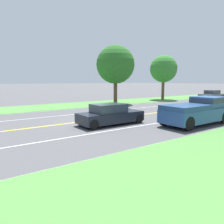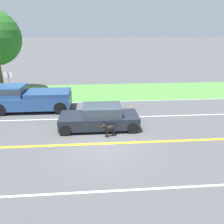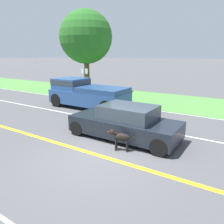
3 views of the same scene
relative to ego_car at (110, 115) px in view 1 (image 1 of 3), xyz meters
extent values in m
plane|color=#4C4C4F|center=(-1.91, -0.06, -0.65)|extent=(400.00, 400.00, 0.00)
cube|color=yellow|center=(-1.91, -0.06, -0.64)|extent=(0.18, 160.00, 0.01)
cube|color=white|center=(5.09, -0.06, -0.64)|extent=(0.14, 160.00, 0.01)
cube|color=white|center=(-8.91, -0.06, -0.64)|extent=(0.14, 160.00, 0.01)
cube|color=white|center=(1.59, -0.06, -0.64)|extent=(0.10, 160.00, 0.01)
cube|color=white|center=(-5.41, -0.06, -0.64)|extent=(0.10, 160.00, 0.01)
cube|color=#4C843D|center=(-11.91, -0.06, -0.63)|extent=(6.00, 160.00, 0.03)
cube|color=black|center=(0.00, 0.04, -0.14)|extent=(1.83, 4.48, 0.66)
cube|color=#2D3842|center=(0.00, -0.14, 0.47)|extent=(1.57, 2.15, 0.56)
cylinder|color=black|center=(0.82, 1.87, -0.33)|extent=(0.22, 0.63, 0.63)
cylinder|color=black|center=(0.82, -1.78, -0.33)|extent=(0.22, 0.63, 0.63)
cylinder|color=black|center=(-0.82, 1.87, -0.33)|extent=(0.22, 0.63, 0.63)
cylinder|color=black|center=(-0.82, -1.78, -0.33)|extent=(0.22, 0.63, 0.63)
ellipsoid|color=black|center=(-1.15, -0.51, -0.13)|extent=(0.36, 0.61, 0.28)
cylinder|color=black|center=(-1.15, -0.30, -0.46)|extent=(0.06, 0.06, 0.38)
cylinder|color=black|center=(-1.02, -0.68, -0.46)|extent=(0.06, 0.06, 0.38)
cylinder|color=black|center=(-1.27, -0.34, -0.46)|extent=(0.06, 0.06, 0.38)
cylinder|color=black|center=(-1.14, -0.73, -0.46)|extent=(0.06, 0.06, 0.38)
cylinder|color=black|center=(-1.23, -0.28, -0.02)|extent=(0.17, 0.19, 0.16)
sphere|color=black|center=(-1.26, -0.18, 0.03)|extent=(0.25, 0.25, 0.20)
ellipsoid|color=#331E14|center=(-1.30, -0.05, 0.02)|extent=(0.11, 0.12, 0.08)
cone|color=black|center=(-1.20, -0.17, 0.11)|extent=(0.08, 0.08, 0.09)
cone|color=black|center=(-1.31, -0.21, 0.11)|extent=(0.08, 0.08, 0.09)
cylinder|color=black|center=(-1.02, -0.88, -0.09)|extent=(0.11, 0.22, 0.22)
cube|color=#284C84|center=(3.40, 4.61, 0.04)|extent=(2.04, 5.20, 0.85)
cube|color=#284C84|center=(3.40, 6.11, 0.82)|extent=(1.80, 1.97, 0.72)
cube|color=#2D3842|center=(3.40, 6.11, 0.92)|extent=(1.82, 1.99, 0.32)
cube|color=navy|center=(3.40, 3.51, 0.61)|extent=(2.00, 2.96, 0.30)
cylinder|color=black|center=(4.33, 6.60, -0.21)|extent=(0.22, 0.87, 0.87)
cylinder|color=black|center=(4.33, 2.61, -0.21)|extent=(0.22, 0.87, 0.87)
cylinder|color=black|center=(2.47, 6.60, -0.21)|extent=(0.22, 0.87, 0.87)
cylinder|color=black|center=(2.47, 2.61, -0.21)|extent=(0.22, 0.87, 0.87)
cube|color=#51565B|center=(-7.20, 24.79, -0.14)|extent=(1.81, 4.62, 0.69)
cube|color=#2D3842|center=(-7.20, 24.98, 0.49)|extent=(1.56, 2.22, 0.57)
cylinder|color=black|center=(-8.02, 22.87, -0.35)|extent=(0.22, 0.60, 0.60)
cylinder|color=black|center=(-8.02, 26.71, -0.35)|extent=(0.22, 0.60, 0.60)
cylinder|color=black|center=(-6.39, 22.87, -0.35)|extent=(0.22, 0.60, 0.60)
cylinder|color=black|center=(-6.39, 26.71, -0.35)|extent=(0.22, 0.60, 0.60)
cylinder|color=brown|center=(-10.71, 8.33, 1.04)|extent=(0.47, 0.47, 3.38)
sphere|color=#286623|center=(-10.71, 8.33, 4.30)|extent=(4.82, 4.82, 4.82)
cylinder|color=brown|center=(-11.16, 17.83, 1.04)|extent=(0.45, 0.45, 3.38)
sphere|color=#337A2D|center=(-11.16, 17.83, 4.08)|extent=(4.13, 4.13, 4.13)
camera|label=1|loc=(11.92, -8.35, 2.30)|focal=35.00mm
camera|label=2|loc=(-11.69, 0.22, 4.71)|focal=35.00mm
camera|label=3|loc=(-7.42, -4.14, 2.69)|focal=35.00mm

